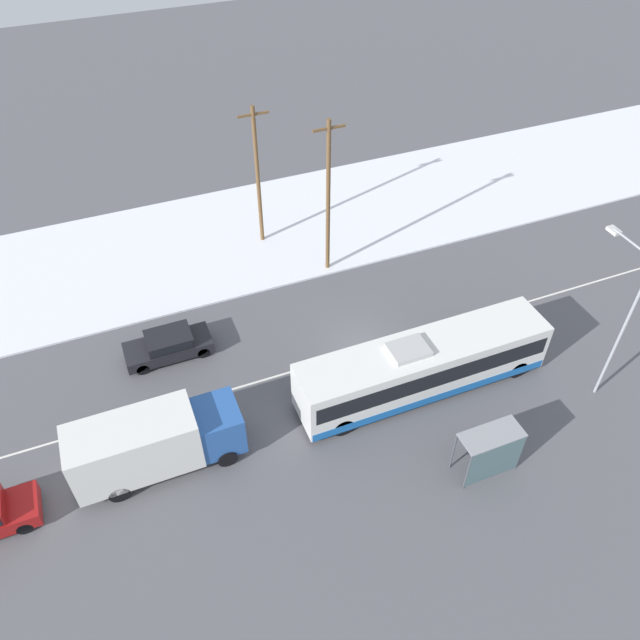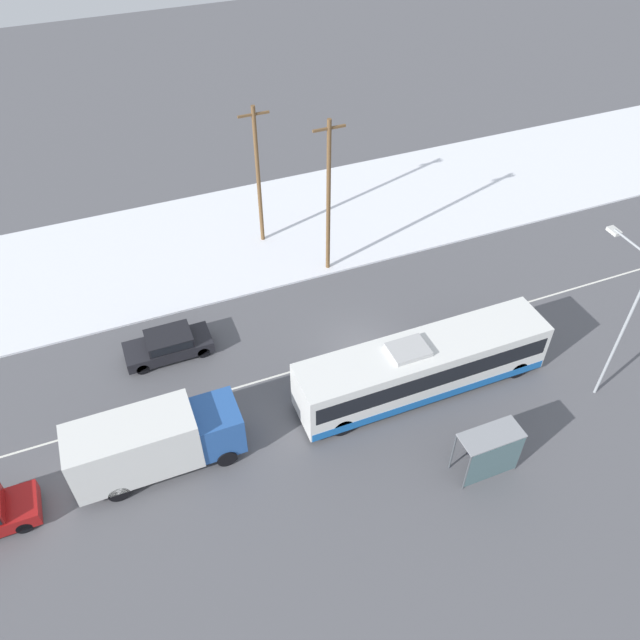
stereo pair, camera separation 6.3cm
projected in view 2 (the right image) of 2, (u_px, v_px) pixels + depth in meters
ground_plane at (363, 351)px, 32.49m from camera, size 120.00×120.00×0.00m
snow_lot at (285, 226)px, 40.71m from camera, size 80.00×11.39×0.12m
lane_marking_center at (363, 351)px, 32.49m from camera, size 60.00×0.12×0.00m
city_bus at (423, 366)px, 29.62m from camera, size 12.44×2.57×3.12m
box_truck at (153, 442)px, 26.19m from camera, size 7.17×2.30×3.13m
sedan_car at (169, 344)px, 31.79m from camera, size 4.39×1.80×1.39m
pedestrian_at_stop at (474, 440)px, 27.16m from camera, size 0.58×0.26×1.62m
bus_shelter at (492, 450)px, 25.94m from camera, size 2.70×1.20×2.40m
streetlamp at (622, 308)px, 27.27m from camera, size 0.36×2.71×8.21m
utility_pole_roadside at (328, 198)px, 34.18m from camera, size 1.80×0.24×9.48m
utility_pole_snowlot at (258, 176)px, 36.47m from camera, size 1.80×0.24×8.89m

